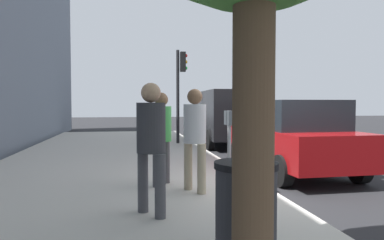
{
  "coord_description": "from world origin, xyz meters",
  "views": [
    {
      "loc": [
        -7.0,
        2.51,
        1.7
      ],
      "look_at": [
        0.2,
        1.32,
        1.37
      ],
      "focal_mm": 35.23,
      "sensor_mm": 36.0,
      "label": 1
    }
  ],
  "objects_px": {
    "parking_officer": "(161,131)",
    "traffic_signal": "(180,81)",
    "parking_meter": "(229,132)",
    "parked_sedan_near": "(292,136)",
    "pedestrian_at_meter": "(195,131)",
    "trash_bin": "(246,216)",
    "pedestrian_bystander": "(151,137)",
    "parked_van_far": "(226,114)"
  },
  "relations": [
    {
      "from": "pedestrian_bystander",
      "to": "pedestrian_at_meter",
      "type": "bearing_deg",
      "value": 23.45
    },
    {
      "from": "pedestrian_at_meter",
      "to": "parked_van_far",
      "type": "height_order",
      "value": "parked_van_far"
    },
    {
      "from": "parking_meter",
      "to": "parking_officer",
      "type": "height_order",
      "value": "parking_officer"
    },
    {
      "from": "parked_sedan_near",
      "to": "trash_bin",
      "type": "distance_m",
      "value": 5.97
    },
    {
      "from": "parking_officer",
      "to": "parked_van_far",
      "type": "bearing_deg",
      "value": 99.0
    },
    {
      "from": "pedestrian_at_meter",
      "to": "pedestrian_bystander",
      "type": "bearing_deg",
      "value": -150.1
    },
    {
      "from": "parking_officer",
      "to": "parked_sedan_near",
      "type": "xyz_separation_m",
      "value": [
        1.47,
        -3.28,
        -0.28
      ]
    },
    {
      "from": "parking_officer",
      "to": "traffic_signal",
      "type": "xyz_separation_m",
      "value": [
        7.41,
        -1.36,
        1.4
      ]
    },
    {
      "from": "parking_meter",
      "to": "parked_van_far",
      "type": "relative_size",
      "value": 0.27
    },
    {
      "from": "pedestrian_bystander",
      "to": "parking_officer",
      "type": "relative_size",
      "value": 1.04
    },
    {
      "from": "parked_van_far",
      "to": "parked_sedan_near",
      "type": "bearing_deg",
      "value": -179.98
    },
    {
      "from": "parked_sedan_near",
      "to": "parking_meter",
      "type": "bearing_deg",
      "value": 132.78
    },
    {
      "from": "traffic_signal",
      "to": "parked_sedan_near",
      "type": "bearing_deg",
      "value": -162.06
    },
    {
      "from": "pedestrian_bystander",
      "to": "parked_sedan_near",
      "type": "bearing_deg",
      "value": 9.87
    },
    {
      "from": "parking_officer",
      "to": "traffic_signal",
      "type": "distance_m",
      "value": 7.66
    },
    {
      "from": "pedestrian_at_meter",
      "to": "traffic_signal",
      "type": "bearing_deg",
      "value": 57.06
    },
    {
      "from": "parking_meter",
      "to": "trash_bin",
      "type": "relative_size",
      "value": 1.4
    },
    {
      "from": "parking_officer",
      "to": "traffic_signal",
      "type": "height_order",
      "value": "traffic_signal"
    },
    {
      "from": "parking_officer",
      "to": "trash_bin",
      "type": "relative_size",
      "value": 1.73
    },
    {
      "from": "parking_meter",
      "to": "traffic_signal",
      "type": "distance_m",
      "value": 7.99
    },
    {
      "from": "trash_bin",
      "to": "parked_van_far",
      "type": "bearing_deg",
      "value": -13.65
    },
    {
      "from": "pedestrian_at_meter",
      "to": "trash_bin",
      "type": "xyz_separation_m",
      "value": [
        -3.15,
        0.07,
        -0.56
      ]
    },
    {
      "from": "parking_officer",
      "to": "parked_van_far",
      "type": "xyz_separation_m",
      "value": [
        7.79,
        -3.28,
        0.08
      ]
    },
    {
      "from": "parking_officer",
      "to": "traffic_signal",
      "type": "bearing_deg",
      "value": 111.45
    },
    {
      "from": "pedestrian_at_meter",
      "to": "pedestrian_bystander",
      "type": "height_order",
      "value": "pedestrian_bystander"
    },
    {
      "from": "pedestrian_bystander",
      "to": "parking_officer",
      "type": "xyz_separation_m",
      "value": [
        1.91,
        -0.3,
        -0.06
      ]
    },
    {
      "from": "pedestrian_at_meter",
      "to": "parked_sedan_near",
      "type": "relative_size",
      "value": 0.4
    },
    {
      "from": "pedestrian_bystander",
      "to": "parked_van_far",
      "type": "bearing_deg",
      "value": 36.24
    },
    {
      "from": "parked_van_far",
      "to": "pedestrian_bystander",
      "type": "bearing_deg",
      "value": 159.78
    },
    {
      "from": "parked_sedan_near",
      "to": "traffic_signal",
      "type": "distance_m",
      "value": 6.47
    },
    {
      "from": "pedestrian_at_meter",
      "to": "trash_bin",
      "type": "bearing_deg",
      "value": -118.3
    },
    {
      "from": "traffic_signal",
      "to": "parking_officer",
      "type": "bearing_deg",
      "value": 169.64
    },
    {
      "from": "parking_meter",
      "to": "traffic_signal",
      "type": "xyz_separation_m",
      "value": [
        7.86,
        -0.15,
        1.41
      ]
    },
    {
      "from": "pedestrian_bystander",
      "to": "trash_bin",
      "type": "distance_m",
      "value": 2.11
    },
    {
      "from": "pedestrian_at_meter",
      "to": "pedestrian_bystander",
      "type": "distance_m",
      "value": 1.52
    },
    {
      "from": "parking_officer",
      "to": "trash_bin",
      "type": "height_order",
      "value": "parking_officer"
    },
    {
      "from": "parked_sedan_near",
      "to": "parked_van_far",
      "type": "height_order",
      "value": "parked_van_far"
    },
    {
      "from": "pedestrian_at_meter",
      "to": "trash_bin",
      "type": "distance_m",
      "value": 3.2
    },
    {
      "from": "parked_sedan_near",
      "to": "pedestrian_bystander",
      "type": "bearing_deg",
      "value": 133.41
    },
    {
      "from": "traffic_signal",
      "to": "trash_bin",
      "type": "relative_size",
      "value": 3.56
    },
    {
      "from": "traffic_signal",
      "to": "trash_bin",
      "type": "height_order",
      "value": "traffic_signal"
    },
    {
      "from": "parking_meter",
      "to": "trash_bin",
      "type": "height_order",
      "value": "parking_meter"
    }
  ]
}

